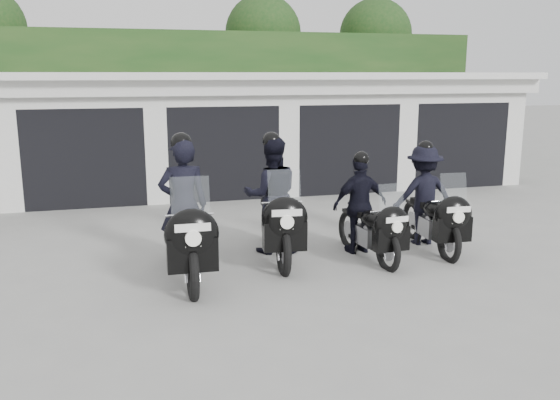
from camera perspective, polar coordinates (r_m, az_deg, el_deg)
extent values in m
plane|color=gray|center=(8.90, 0.88, -7.18)|extent=(80.00, 80.00, 0.00)
cube|color=silver|center=(16.80, -7.18, 6.74)|extent=(16.00, 6.00, 2.80)
cube|color=silver|center=(16.54, -7.22, 11.79)|extent=(16.40, 6.80, 0.16)
cube|color=silver|center=(13.53, -5.34, 10.82)|extent=(16.40, 0.12, 0.40)
cube|color=black|center=(14.03, -5.30, 0.45)|extent=(16.00, 0.06, 0.24)
cube|color=silver|center=(14.00, -24.69, 4.68)|extent=(0.50, 0.50, 2.80)
cube|color=black|center=(14.90, -18.06, 4.41)|extent=(2.60, 2.60, 2.20)
cube|color=silver|center=(13.75, -18.64, 9.64)|extent=(2.60, 0.50, 0.60)
cube|color=silver|center=(13.83, -11.89, 5.45)|extent=(0.50, 0.50, 2.80)
cube|color=black|center=(15.06, -6.18, 5.01)|extent=(2.60, 2.60, 2.20)
cube|color=silver|center=(13.92, -5.62, 10.23)|extent=(2.60, 0.50, 0.60)
cube|color=silver|center=(14.34, 0.62, 5.93)|extent=(0.50, 0.50, 2.80)
cube|color=black|center=(15.84, 5.01, 5.38)|extent=(2.60, 2.60, 2.20)
cube|color=silver|center=(14.76, 6.53, 10.31)|extent=(2.60, 0.50, 0.60)
cube|color=silver|center=(15.47, 11.81, 6.13)|extent=(0.50, 0.50, 2.80)
cube|color=black|center=(17.15, 14.83, 5.54)|extent=(2.60, 2.60, 2.20)
cube|color=silver|center=(16.16, 16.97, 10.02)|extent=(2.60, 0.50, 0.60)
cube|color=silver|center=(17.09, 21.18, 6.12)|extent=(0.50, 0.50, 2.80)
cube|color=#163814|center=(20.72, -8.82, 9.76)|extent=(20.00, 2.00, 4.30)
sphere|color=#163814|center=(22.75, -1.64, 15.76)|extent=(2.80, 2.80, 2.80)
cylinder|color=black|center=(22.74, -1.60, 8.83)|extent=(0.24, 0.24, 3.30)
sphere|color=#163814|center=(24.20, 9.16, 15.40)|extent=(2.80, 2.80, 2.80)
cylinder|color=black|center=(24.19, 8.94, 8.89)|extent=(0.24, 0.24, 3.30)
torus|color=black|center=(8.03, -8.44, -6.81)|extent=(0.15, 0.84, 0.83)
torus|color=black|center=(9.60, -9.38, -3.69)|extent=(0.15, 0.84, 0.83)
cube|color=#A0A1A5|center=(8.81, -8.98, -4.57)|extent=(0.31, 0.64, 0.37)
cube|color=black|center=(8.84, -8.93, -5.75)|extent=(0.13, 1.49, 0.07)
ellipsoid|color=black|center=(8.52, -8.96, -2.43)|extent=(0.39, 0.67, 0.33)
cube|color=black|center=(8.99, -9.23, -1.53)|extent=(0.31, 0.64, 0.11)
ellipsoid|color=black|center=(7.78, -8.50, -3.28)|extent=(0.73, 0.39, 0.69)
cube|color=black|center=(7.86, -8.44, -5.13)|extent=(0.67, 0.27, 0.46)
cube|color=#B2BFC6|center=(7.71, -8.63, 0.06)|extent=(0.51, 0.14, 0.58)
cylinder|color=silver|center=(7.95, -8.70, -1.42)|extent=(0.64, 0.05, 0.03)
cube|color=white|center=(7.56, -8.39, -2.66)|extent=(0.46, 0.03, 0.10)
cube|color=white|center=(7.65, -8.37, -4.08)|extent=(0.21, 0.02, 0.11)
imported|color=black|center=(8.97, -9.28, -0.52)|extent=(0.74, 0.50, 2.00)
sphere|color=black|center=(8.82, -9.49, 5.45)|extent=(0.31, 0.31, 0.31)
torus|color=black|center=(8.87, 0.34, -4.93)|extent=(0.19, 0.81, 0.80)
torus|color=black|center=(10.37, -1.22, -2.41)|extent=(0.19, 0.81, 0.80)
cube|color=#A0A1A5|center=(9.62, -0.52, -3.10)|extent=(0.34, 0.63, 0.35)
cube|color=black|center=(9.64, -0.50, -4.14)|extent=(0.22, 1.43, 0.07)
ellipsoid|color=black|center=(9.35, -0.34, -1.18)|extent=(0.41, 0.66, 0.32)
cube|color=black|center=(9.80, -0.80, -0.43)|extent=(0.34, 0.63, 0.11)
ellipsoid|color=black|center=(8.65, 0.45, -1.82)|extent=(0.72, 0.42, 0.66)
cube|color=black|center=(8.71, 0.45, -3.44)|extent=(0.66, 0.30, 0.44)
cube|color=#B2BFC6|center=(8.59, 0.42, 1.07)|extent=(0.49, 0.17, 0.56)
cylinder|color=silver|center=(8.82, 0.20, -0.24)|extent=(0.62, 0.09, 0.03)
cube|color=white|center=(8.44, 0.68, -1.26)|extent=(0.44, 0.06, 0.10)
cube|color=white|center=(8.52, 0.64, -2.50)|extent=(0.20, 0.03, 0.11)
imported|color=black|center=(9.79, -0.82, 0.46)|extent=(1.00, 0.81, 1.93)
sphere|color=black|center=(9.65, -0.84, 5.72)|extent=(0.30, 0.30, 0.30)
torus|color=black|center=(9.19, 10.34, -4.86)|extent=(0.16, 0.68, 0.68)
torus|color=black|center=(10.32, 6.63, -2.86)|extent=(0.16, 0.68, 0.68)
cube|color=#A0A1A5|center=(9.75, 8.33, -3.41)|extent=(0.28, 0.53, 0.30)
cube|color=black|center=(9.77, 8.36, -4.27)|extent=(0.17, 1.21, 0.06)
ellipsoid|color=black|center=(9.54, 8.84, -1.81)|extent=(0.34, 0.56, 0.27)
cube|color=black|center=(9.87, 7.74, -1.19)|extent=(0.28, 0.53, 0.09)
ellipsoid|color=black|center=(9.01, 10.68, -2.33)|extent=(0.61, 0.35, 0.56)
cube|color=black|center=(9.07, 10.63, -3.63)|extent=(0.55, 0.25, 0.37)
cube|color=#B2BFC6|center=(8.95, 10.68, 0.02)|extent=(0.42, 0.14, 0.47)
cylinder|color=silver|center=(9.13, 10.13, -1.04)|extent=(0.52, 0.07, 0.03)
cube|color=white|center=(8.86, 11.23, -1.86)|extent=(0.37, 0.04, 0.08)
cube|color=white|center=(8.92, 11.09, -2.87)|extent=(0.17, 0.03, 0.09)
imported|color=black|center=(9.86, 7.71, -0.44)|extent=(1.00, 0.62, 1.63)
sphere|color=black|center=(9.73, 7.83, 3.96)|extent=(0.25, 0.25, 0.25)
torus|color=black|center=(9.84, 15.95, -3.89)|extent=(0.15, 0.73, 0.72)
torus|color=black|center=(11.08, 12.57, -1.94)|extent=(0.15, 0.73, 0.72)
cube|color=#A0A1A5|center=(10.45, 14.13, -2.47)|extent=(0.29, 0.56, 0.32)
cube|color=black|center=(10.47, 14.13, -3.33)|extent=(0.16, 1.29, 0.06)
ellipsoid|color=black|center=(10.23, 14.63, -0.87)|extent=(0.35, 0.59, 0.29)
cube|color=black|center=(10.60, 13.63, -0.26)|extent=(0.29, 0.56, 0.10)
ellipsoid|color=black|center=(9.66, 16.33, -1.36)|extent=(0.64, 0.36, 0.59)
cube|color=black|center=(9.71, 16.25, -2.66)|extent=(0.59, 0.25, 0.40)
cube|color=#B2BFC6|center=(9.60, 16.38, 0.98)|extent=(0.44, 0.14, 0.51)
cylinder|color=silver|center=(9.79, 15.85, -0.08)|extent=(0.56, 0.06, 0.03)
cube|color=white|center=(9.49, 16.84, -0.89)|extent=(0.40, 0.04, 0.09)
cube|color=white|center=(9.55, 16.69, -1.89)|extent=(0.18, 0.03, 0.10)
imported|color=black|center=(10.59, 13.62, 0.48)|extent=(1.16, 0.65, 1.74)
sphere|color=black|center=(10.46, 13.84, 4.86)|extent=(0.27, 0.27, 0.27)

